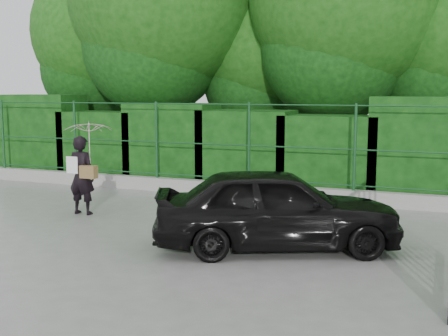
% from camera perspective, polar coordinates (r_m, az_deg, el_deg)
% --- Properties ---
extents(ground, '(80.00, 80.00, 0.00)m').
position_cam_1_polar(ground, '(8.72, -9.86, -7.92)').
color(ground, gray).
extents(kerb, '(14.00, 0.25, 0.30)m').
position_cam_1_polar(kerb, '(12.64, 0.81, -2.15)').
color(kerb, '#9E9E99').
rests_on(kerb, ground).
extents(fence, '(14.13, 0.06, 1.80)m').
position_cam_1_polar(fence, '(12.42, 1.77, 2.55)').
color(fence, '#164321').
rests_on(fence, kerb).
extents(hedge, '(14.20, 1.20, 2.24)m').
position_cam_1_polar(hedge, '(13.48, 2.05, 2.11)').
color(hedge, black).
rests_on(hedge, ground).
extents(trees, '(17.10, 6.15, 8.08)m').
position_cam_1_polar(trees, '(15.39, 9.46, 16.25)').
color(trees, black).
rests_on(trees, ground).
extents(woman, '(0.92, 0.93, 1.78)m').
position_cam_1_polar(woman, '(10.94, -13.79, 1.48)').
color(woman, black).
rests_on(woman, ground).
extents(car, '(3.92, 2.80, 1.24)m').
position_cam_1_polar(car, '(8.42, 5.37, -4.06)').
color(car, black).
rests_on(car, ground).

